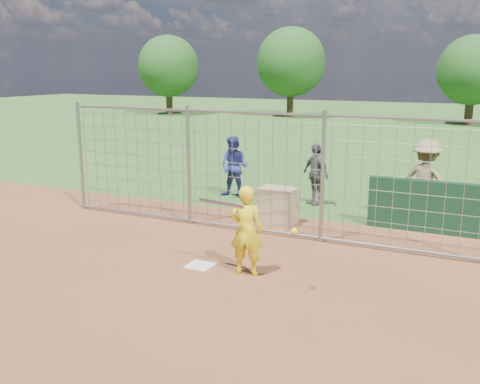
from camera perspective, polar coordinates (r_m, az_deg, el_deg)
The scene contains 12 objects.
ground at distance 9.59m, azimuth -3.69°, elevation -7.51°, with size 100.00×100.00×0.00m, color #2D591E.
infield_dirt at distance 7.34m, azimuth -15.46°, elevation -14.66°, with size 18.00×18.00×0.00m, color brown.
home_plate at distance 9.43m, azimuth -4.29°, elevation -7.84°, with size 0.43×0.43×0.02m, color silver.
dugout_wall at distance 11.83m, azimuth 19.77°, elevation -1.52°, with size 2.60×0.20×1.10m, color #11381E.
batter at distance 8.81m, azimuth 0.67°, elevation -4.13°, with size 0.56×0.36×1.52m, color yellow.
bystander_a at distance 14.20m, azimuth -0.62°, elevation 2.67°, with size 0.79×0.62×1.63m, color navy.
bystander_b at distance 13.57m, azimuth 8.05°, elevation 1.90°, with size 0.91×0.38×1.55m, color #505054.
bystander_c at distance 12.54m, azimuth 19.18°, elevation 1.11°, with size 1.20×0.69×1.86m, color #907B4E.
equipment_bin at distance 11.88m, azimuth 4.02°, elevation -1.45°, with size 0.80×0.55×0.80m, color tan.
equipment_in_play at distance 8.49m, azimuth -0.25°, elevation -1.91°, with size 1.82×0.39×0.31m.
backstop_fence at distance 10.98m, azimuth 1.26°, elevation 1.98°, with size 9.08×0.08×2.60m.
tree_line at distance 36.00m, azimuth 23.86°, elevation 12.47°, with size 44.66×6.72×6.48m.
Camera 1 is at (4.38, -7.85, 3.35)m, focal length 40.00 mm.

